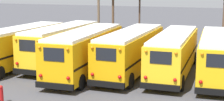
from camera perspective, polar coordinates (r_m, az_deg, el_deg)
The scene contains 9 objects.
ground_plane at distance 26.05m, azimuth -0.11°, elevation -3.56°, with size 160.00×160.00×0.00m, color #424247.
school_bus_0 at distance 28.47m, azimuth -15.18°, elevation 0.80°, with size 2.90×10.66×3.12m.
school_bus_1 at distance 28.26m, azimuth -8.21°, elevation 1.10°, with size 2.62×9.97×3.20m.
school_bus_2 at distance 25.13m, azimuth -4.31°, elevation 0.00°, with size 2.90×10.40×3.24m.
school_bus_3 at distance 25.39m, azimuth 3.26°, elevation 0.04°, with size 2.59×10.43×3.16m.
school_bus_4 at distance 25.36m, azimuth 10.27°, elevation -0.26°, with size 2.66×10.61×3.06m.
school_bus_5 at distance 25.04m, azimuth 17.12°, elevation -0.70°, with size 3.01×10.31×3.08m.
utility_pole at distance 37.87m, azimuth -2.25°, elevation 7.15°, with size 1.80×0.26×7.74m.
fire_hydrant at distance 20.08m, azimuth -17.95°, elevation -6.94°, with size 0.24×0.24×1.03m.
Camera 1 is at (8.72, -23.68, 6.46)m, focal length 55.00 mm.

